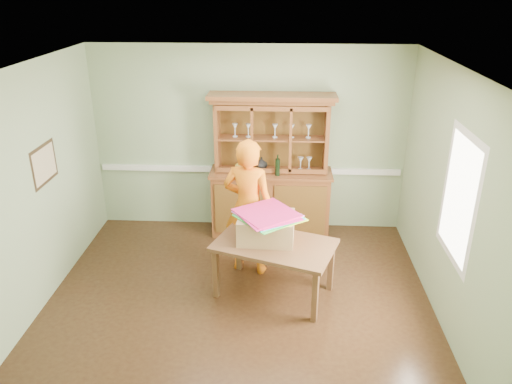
# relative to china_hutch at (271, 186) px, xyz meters

# --- Properties ---
(floor) EXTENTS (4.50, 4.50, 0.00)m
(floor) POSITION_rel_china_hutch_xyz_m (-0.32, -1.77, -0.73)
(floor) COLOR #412915
(floor) RESTS_ON ground
(ceiling) EXTENTS (4.50, 4.50, 0.00)m
(ceiling) POSITION_rel_china_hutch_xyz_m (-0.32, -1.77, 1.97)
(ceiling) COLOR white
(ceiling) RESTS_ON wall_back
(wall_back) EXTENTS (4.50, 0.00, 4.50)m
(wall_back) POSITION_rel_china_hutch_xyz_m (-0.32, 0.23, 0.62)
(wall_back) COLOR #8DA57B
(wall_back) RESTS_ON floor
(wall_left) EXTENTS (0.00, 4.00, 4.00)m
(wall_left) POSITION_rel_china_hutch_xyz_m (-2.57, -1.77, 0.62)
(wall_left) COLOR #8DA57B
(wall_left) RESTS_ON floor
(wall_right) EXTENTS (0.00, 4.00, 4.00)m
(wall_right) POSITION_rel_china_hutch_xyz_m (1.93, -1.77, 0.62)
(wall_right) COLOR #8DA57B
(wall_right) RESTS_ON floor
(wall_front) EXTENTS (4.50, 0.00, 4.50)m
(wall_front) POSITION_rel_china_hutch_xyz_m (-0.32, -3.77, 0.62)
(wall_front) COLOR #8DA57B
(wall_front) RESTS_ON floor
(chair_rail) EXTENTS (4.41, 0.05, 0.08)m
(chair_rail) POSITION_rel_china_hutch_xyz_m (-0.32, 0.21, 0.17)
(chair_rail) COLOR white
(chair_rail) RESTS_ON wall_back
(framed_map) EXTENTS (0.03, 0.60, 0.46)m
(framed_map) POSITION_rel_china_hutch_xyz_m (-2.55, -1.47, 0.82)
(framed_map) COLOR #322314
(framed_map) RESTS_ON wall_left
(window_panel) EXTENTS (0.03, 0.96, 1.36)m
(window_panel) POSITION_rel_china_hutch_xyz_m (1.91, -2.07, 0.77)
(window_panel) COLOR white
(window_panel) RESTS_ON wall_right
(china_hutch) EXTENTS (1.75, 0.58, 2.06)m
(china_hutch) POSITION_rel_china_hutch_xyz_m (0.00, 0.00, 0.00)
(china_hutch) COLOR brown
(china_hutch) RESTS_ON floor
(dining_table) EXTENTS (1.55, 1.22, 0.68)m
(dining_table) POSITION_rel_china_hutch_xyz_m (0.09, -1.60, -0.13)
(dining_table) COLOR brown
(dining_table) RESTS_ON floor
(cardboard_box) EXTENTS (0.67, 0.54, 0.30)m
(cardboard_box) POSITION_rel_china_hutch_xyz_m (-0.01, -1.50, 0.10)
(cardboard_box) COLOR tan
(cardboard_box) RESTS_ON dining_table
(kite_stack) EXTENTS (0.84, 0.84, 0.05)m
(kite_stack) POSITION_rel_china_hutch_xyz_m (0.02, -1.53, 0.28)
(kite_stack) COLOR #D2FF20
(kite_stack) RESTS_ON cardboard_box
(person) EXTENTS (0.73, 0.57, 1.77)m
(person) POSITION_rel_china_hutch_xyz_m (-0.25, -1.07, 0.16)
(person) COLOR orange
(person) RESTS_ON floor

